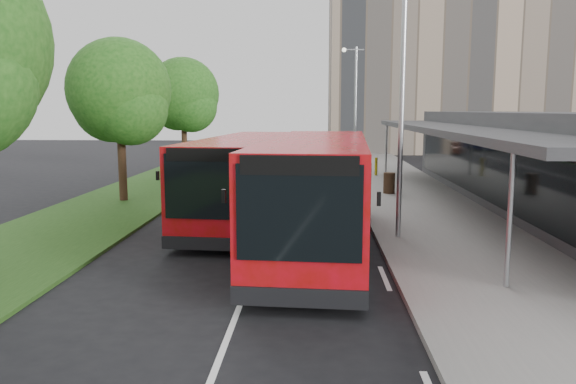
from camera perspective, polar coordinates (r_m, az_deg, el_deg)
name	(u,v)px	position (r m, az deg, el deg)	size (l,w,h in m)	color
ground	(259,256)	(16.07, -2.94, -6.47)	(120.00, 120.00, 0.00)	black
pavement	(385,174)	(35.96, 9.84, 1.80)	(5.00, 80.00, 0.15)	slate
grass_verge	(182,173)	(36.70, -10.75, 1.86)	(5.00, 80.00, 0.10)	#1E4115
lane_centre_line	(286,185)	(30.77, -0.18, 0.70)	(0.12, 70.00, 0.01)	silver
kerb_dashes	(343,177)	(34.74, 5.61, 1.54)	(0.12, 56.00, 0.01)	silver
office_block	(441,60)	(58.99, 15.32, 12.83)	(22.00, 12.00, 18.00)	tan
station_building	(541,161)	(25.31, 24.32, 2.93)	(7.70, 26.00, 4.00)	#2E2E31
tree_mid	(119,97)	(25.97, -16.75, 9.23)	(4.51, 4.51, 7.22)	#352015
tree_far	(183,99)	(37.51, -10.60, 9.32)	(4.65, 4.65, 7.48)	#352015
lamp_post_near	(399,89)	(17.65, 11.25, 10.18)	(1.44, 0.28, 8.00)	#9A9DA2
lamp_post_far	(354,100)	(37.54, 6.75, 9.23)	(1.44, 0.28, 8.00)	#9A9DA2
bus_main	(317,193)	(16.54, 3.00, -0.09)	(3.68, 11.72, 3.28)	red
bus_second	(246,178)	(20.84, -4.27, 1.39)	(3.67, 11.13, 3.10)	red
litter_bin	(389,183)	(27.21, 10.24, 0.91)	(0.55, 0.55, 0.99)	#342315
bollard	(376,166)	(34.54, 8.94, 2.58)	(0.17, 0.17, 1.08)	yellow
car_near	(323,147)	(53.52, 3.61, 4.63)	(1.53, 3.79, 1.29)	#591B0C
car_far	(284,143)	(58.76, -0.42, 4.96)	(1.31, 3.76, 1.24)	navy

